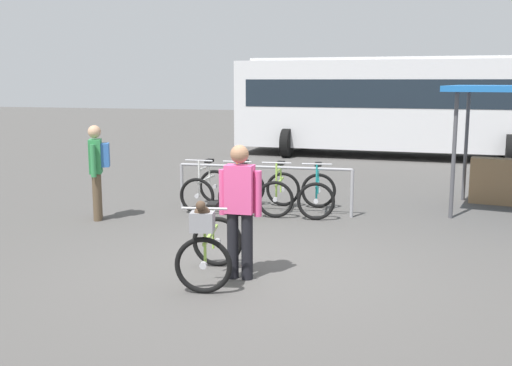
{
  "coord_description": "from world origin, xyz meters",
  "views": [
    {
      "loc": [
        1.98,
        -7.13,
        2.39
      ],
      "look_at": [
        -0.23,
        0.7,
        1.0
      ],
      "focal_mm": 42.26,
      "sensor_mm": 36.0,
      "label": 1
    }
  ],
  "objects_px": {
    "racked_bike_lime": "(279,192)",
    "bus_distant": "(397,101)",
    "racked_bike_teal": "(317,194)",
    "pedestrian_with_backpack": "(97,166)",
    "person_with_featured_bike": "(240,206)",
    "featured_bicycle": "(209,243)",
    "racked_bike_orange": "(242,191)",
    "racked_bike_white": "(206,189)"
  },
  "relations": [
    {
      "from": "bus_distant",
      "to": "racked_bike_teal",
      "type": "bearing_deg",
      "value": -96.01
    },
    {
      "from": "racked_bike_orange",
      "to": "person_with_featured_bike",
      "type": "distance_m",
      "value": 3.98
    },
    {
      "from": "person_with_featured_bike",
      "to": "bus_distant",
      "type": "height_order",
      "value": "bus_distant"
    },
    {
      "from": "racked_bike_lime",
      "to": "person_with_featured_bike",
      "type": "height_order",
      "value": "person_with_featured_bike"
    },
    {
      "from": "racked_bike_white",
      "to": "featured_bicycle",
      "type": "distance_m",
      "value": 4.26
    },
    {
      "from": "person_with_featured_bike",
      "to": "pedestrian_with_backpack",
      "type": "relative_size",
      "value": 1.0
    },
    {
      "from": "racked_bike_teal",
      "to": "featured_bicycle",
      "type": "relative_size",
      "value": 0.95
    },
    {
      "from": "featured_bicycle",
      "to": "pedestrian_with_backpack",
      "type": "bearing_deg",
      "value": 139.1
    },
    {
      "from": "racked_bike_orange",
      "to": "pedestrian_with_backpack",
      "type": "xyz_separation_m",
      "value": [
        -2.16,
        -1.43,
        0.57
      ]
    },
    {
      "from": "racked_bike_teal",
      "to": "person_with_featured_bike",
      "type": "height_order",
      "value": "person_with_featured_bike"
    },
    {
      "from": "racked_bike_lime",
      "to": "racked_bike_teal",
      "type": "relative_size",
      "value": 0.97
    },
    {
      "from": "racked_bike_lime",
      "to": "racked_bike_teal",
      "type": "distance_m",
      "value": 0.7
    },
    {
      "from": "person_with_featured_bike",
      "to": "bus_distant",
      "type": "distance_m",
      "value": 12.85
    },
    {
      "from": "bus_distant",
      "to": "pedestrian_with_backpack",
      "type": "bearing_deg",
      "value": -113.36
    },
    {
      "from": "person_with_featured_bike",
      "to": "pedestrian_with_backpack",
      "type": "bearing_deg",
      "value": 144.54
    },
    {
      "from": "racked_bike_lime",
      "to": "featured_bicycle",
      "type": "bearing_deg",
      "value": -88.31
    },
    {
      "from": "racked_bike_orange",
      "to": "bus_distant",
      "type": "xyz_separation_m",
      "value": [
        2.34,
        8.99,
        1.37
      ]
    },
    {
      "from": "racked_bike_orange",
      "to": "racked_bike_teal",
      "type": "relative_size",
      "value": 0.95
    },
    {
      "from": "racked_bike_white",
      "to": "featured_bicycle",
      "type": "relative_size",
      "value": 0.88
    },
    {
      "from": "pedestrian_with_backpack",
      "to": "racked_bike_orange",
      "type": "bearing_deg",
      "value": 33.5
    },
    {
      "from": "racked_bike_lime",
      "to": "featured_bicycle",
      "type": "relative_size",
      "value": 0.92
    },
    {
      "from": "racked_bike_teal",
      "to": "featured_bicycle",
      "type": "distance_m",
      "value": 4.13
    },
    {
      "from": "racked_bike_teal",
      "to": "pedestrian_with_backpack",
      "type": "distance_m",
      "value": 3.91
    },
    {
      "from": "racked_bike_lime",
      "to": "person_with_featured_bike",
      "type": "distance_m",
      "value": 3.88
    },
    {
      "from": "racked_bike_orange",
      "to": "racked_bike_lime",
      "type": "height_order",
      "value": "same"
    },
    {
      "from": "racked_bike_teal",
      "to": "pedestrian_with_backpack",
      "type": "relative_size",
      "value": 0.73
    },
    {
      "from": "featured_bicycle",
      "to": "pedestrian_with_backpack",
      "type": "height_order",
      "value": "pedestrian_with_backpack"
    },
    {
      "from": "racked_bike_white",
      "to": "racked_bike_orange",
      "type": "distance_m",
      "value": 0.7
    },
    {
      "from": "racked_bike_lime",
      "to": "pedestrian_with_backpack",
      "type": "height_order",
      "value": "pedestrian_with_backpack"
    },
    {
      "from": "racked_bike_teal",
      "to": "person_with_featured_bike",
      "type": "relative_size",
      "value": 0.73
    },
    {
      "from": "racked_bike_white",
      "to": "racked_bike_teal",
      "type": "height_order",
      "value": "same"
    },
    {
      "from": "racked_bike_orange",
      "to": "featured_bicycle",
      "type": "relative_size",
      "value": 0.9
    },
    {
      "from": "racked_bike_lime",
      "to": "pedestrian_with_backpack",
      "type": "bearing_deg",
      "value": -152.86
    },
    {
      "from": "racked_bike_white",
      "to": "bus_distant",
      "type": "xyz_separation_m",
      "value": [
        3.04,
        9.02,
        1.37
      ]
    },
    {
      "from": "racked_bike_teal",
      "to": "pedestrian_with_backpack",
      "type": "xyz_separation_m",
      "value": [
        -3.56,
        -1.5,
        0.57
      ]
    },
    {
      "from": "racked_bike_teal",
      "to": "bus_distant",
      "type": "height_order",
      "value": "bus_distant"
    },
    {
      "from": "pedestrian_with_backpack",
      "to": "racked_bike_white",
      "type": "bearing_deg",
      "value": 43.65
    },
    {
      "from": "featured_bicycle",
      "to": "person_with_featured_bike",
      "type": "distance_m",
      "value": 0.58
    },
    {
      "from": "racked_bike_white",
      "to": "racked_bike_teal",
      "type": "bearing_deg",
      "value": 2.9
    },
    {
      "from": "racked_bike_teal",
      "to": "bus_distant",
      "type": "distance_m",
      "value": 9.07
    },
    {
      "from": "racked_bike_lime",
      "to": "bus_distant",
      "type": "xyz_separation_m",
      "value": [
        1.64,
        8.95,
        1.37
      ]
    },
    {
      "from": "pedestrian_with_backpack",
      "to": "racked_bike_teal",
      "type": "bearing_deg",
      "value": 22.88
    }
  ]
}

